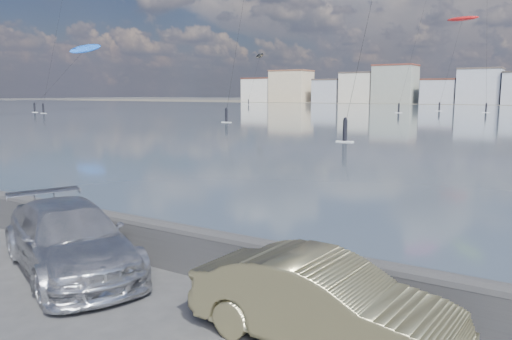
% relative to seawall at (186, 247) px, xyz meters
% --- Properties ---
extents(ground, '(700.00, 700.00, 0.00)m').
position_rel_seawall_xyz_m(ground, '(0.00, -2.70, -0.58)').
color(ground, '#333335').
rests_on(ground, ground).
extents(seawall, '(400.00, 0.36, 1.08)m').
position_rel_seawall_xyz_m(seawall, '(0.00, 0.00, 0.00)').
color(seawall, '#28282B').
rests_on(seawall, ground).
extents(car_silver, '(5.61, 3.99, 1.51)m').
position_rel_seawall_xyz_m(car_silver, '(-2.18, -1.35, 0.17)').
color(car_silver, silver).
rests_on(car_silver, ground).
extents(car_champagne, '(4.35, 1.67, 1.42)m').
position_rel_seawall_xyz_m(car_champagne, '(3.91, -1.35, 0.13)').
color(car_champagne, tan).
rests_on(car_champagne, ground).
extents(kitesurfer_1, '(5.38, 21.07, 16.18)m').
position_rel_seawall_xyz_m(kitesurfer_1, '(-88.31, 69.43, 13.27)').
color(kitesurfer_1, blue).
rests_on(kitesurfer_1, ground).
extents(kitesurfer_14, '(9.67, 20.14, 22.50)m').
position_rel_seawall_xyz_m(kitesurfer_14, '(-17.25, 121.90, 20.65)').
color(kitesurfer_14, red).
rests_on(kitesurfer_14, ground).
extents(kitesurfer_15, '(8.48, 18.45, 18.16)m').
position_rel_seawall_xyz_m(kitesurfer_15, '(-88.29, 144.49, 16.18)').
color(kitesurfer_15, black).
rests_on(kitesurfer_15, ground).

